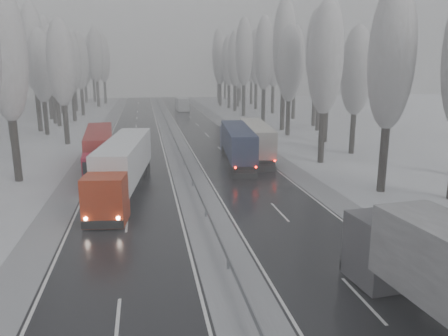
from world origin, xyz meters
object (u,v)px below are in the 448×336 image
object	(u,v)px
truck_blue_box	(236,142)
truck_red_white	(123,164)
box_truck_distant	(182,104)
truck_cream_box	(255,138)
truck_red_red	(99,149)

from	to	relation	value
truck_blue_box	truck_red_white	size ratio (longest dim) A/B	0.92
truck_blue_box	box_truck_distant	bearing A→B (deg)	96.70
truck_blue_box	truck_red_white	world-z (taller)	truck_red_white
truck_cream_box	truck_red_red	xyz separation A→B (m)	(-16.40, -4.02, 0.02)
truck_blue_box	truck_red_red	bearing A→B (deg)	-167.11
box_truck_distant	truck_red_red	world-z (taller)	truck_red_red
truck_cream_box	box_truck_distant	distance (m)	54.02
truck_blue_box	truck_red_red	size ratio (longest dim) A/B	1.00
truck_cream_box	truck_red_red	bearing A→B (deg)	-159.39
truck_cream_box	truck_red_red	size ratio (longest dim) A/B	0.99
truck_red_white	truck_red_red	distance (m)	8.61
truck_red_red	truck_blue_box	bearing A→B (deg)	3.04
truck_cream_box	box_truck_distant	bearing A→B (deg)	100.44
truck_cream_box	truck_red_red	world-z (taller)	truck_red_red
truck_cream_box	box_truck_distant	xyz separation A→B (m)	(-3.39, 53.91, -0.73)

